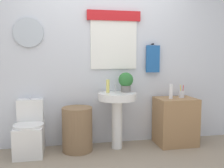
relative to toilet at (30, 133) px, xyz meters
name	(u,v)px	position (x,y,z in m)	size (l,w,h in m)	color
back_wall	(102,55)	(1.02, 0.27, 1.03)	(4.40, 0.18, 2.60)	silver
toilet	(30,133)	(0.00, 0.00, 0.00)	(0.38, 0.51, 0.73)	white
laundry_hamper	(77,129)	(0.62, -0.03, 0.02)	(0.41, 0.41, 0.60)	#846647
pedestal_sink	(117,106)	(1.18, -0.03, 0.32)	(0.53, 0.53, 0.79)	white
faucet	(115,88)	(1.18, 0.09, 0.56)	(0.03, 0.03, 0.10)	silver
wooden_cabinet	(175,121)	(2.06, -0.03, 0.07)	(0.56, 0.44, 0.69)	#9E754C
soap_bottle	(108,86)	(1.06, 0.02, 0.60)	(0.05, 0.05, 0.18)	#DBD166
potted_plant	(126,81)	(1.32, 0.03, 0.66)	(0.21, 0.21, 0.28)	slate
lotion_bottle	(171,91)	(1.96, -0.07, 0.52)	(0.05, 0.05, 0.21)	white
toothbrush_cup	(182,94)	(2.15, -0.01, 0.46)	(0.08, 0.08, 0.18)	silver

